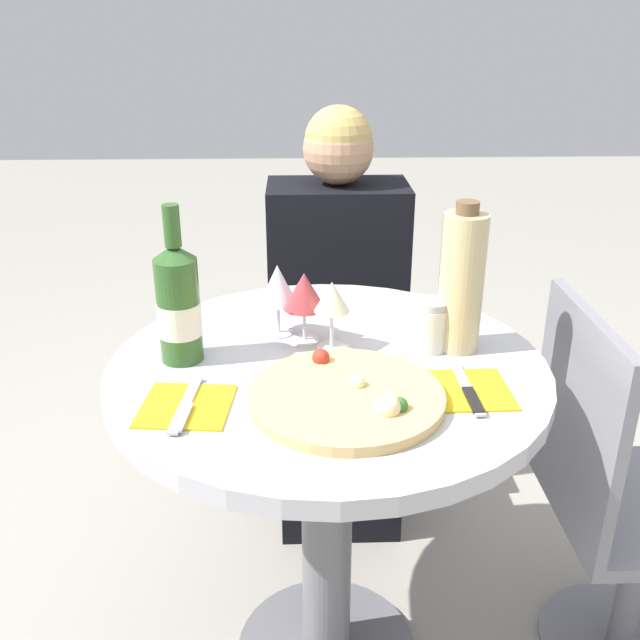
# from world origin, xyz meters

# --- Properties ---
(dining_table) EXTENTS (0.84, 0.84, 0.76)m
(dining_table) POSITION_xyz_m (0.00, 0.00, 0.59)
(dining_table) COLOR slate
(dining_table) RESTS_ON ground_plane
(chair_behind_diner) EXTENTS (0.41, 0.41, 0.85)m
(chair_behind_diner) POSITION_xyz_m (0.06, 0.79, 0.41)
(chair_behind_diner) COLOR slate
(chair_behind_diner) RESTS_ON ground_plane
(seated_diner) EXTENTS (0.39, 0.48, 1.15)m
(seated_diner) POSITION_xyz_m (0.06, 0.65, 0.51)
(seated_diner) COLOR black
(seated_diner) RESTS_ON ground_plane
(chair_empty_side) EXTENTS (0.41, 0.41, 0.85)m
(chair_empty_side) POSITION_xyz_m (0.63, -0.00, 0.41)
(chair_empty_side) COLOR slate
(chair_empty_side) RESTS_ON ground_plane
(pizza_large) EXTENTS (0.34, 0.34, 0.05)m
(pizza_large) POSITION_xyz_m (0.03, -0.15, 0.77)
(pizza_large) COLOR #DBB26B
(pizza_large) RESTS_ON dining_table
(wine_bottle) EXTENTS (0.08, 0.08, 0.30)m
(wine_bottle) POSITION_xyz_m (-0.28, 0.02, 0.88)
(wine_bottle) COLOR #2D5623
(wine_bottle) RESTS_ON dining_table
(tall_carafe) EXTENTS (0.09, 0.09, 0.30)m
(tall_carafe) POSITION_xyz_m (0.26, 0.06, 0.90)
(tall_carafe) COLOR tan
(tall_carafe) RESTS_ON dining_table
(sugar_shaker) EXTENTS (0.07, 0.07, 0.10)m
(sugar_shaker) POSITION_xyz_m (0.20, 0.05, 0.81)
(sugar_shaker) COLOR silver
(sugar_shaker) RESTS_ON dining_table
(wine_glass_center) EXTENTS (0.08, 0.08, 0.15)m
(wine_glass_center) POSITION_xyz_m (-0.04, 0.10, 0.87)
(wine_glass_center) COLOR silver
(wine_glass_center) RESTS_ON dining_table
(wine_glass_back_left) EXTENTS (0.08, 0.08, 0.15)m
(wine_glass_back_left) POSITION_xyz_m (-0.10, 0.14, 0.87)
(wine_glass_back_left) COLOR silver
(wine_glass_back_left) RESTS_ON dining_table
(wine_glass_front_right) EXTENTS (0.07, 0.07, 0.14)m
(wine_glass_front_right) POSITION_xyz_m (0.01, 0.06, 0.87)
(wine_glass_front_right) COLOR silver
(wine_glass_front_right) RESTS_ON dining_table
(place_setting_left) EXTENTS (0.16, 0.19, 0.01)m
(place_setting_left) POSITION_xyz_m (-0.25, -0.16, 0.77)
(place_setting_left) COLOR gold
(place_setting_left) RESTS_ON dining_table
(place_setting_right) EXTENTS (0.15, 0.19, 0.01)m
(place_setting_right) POSITION_xyz_m (0.24, -0.12, 0.77)
(place_setting_right) COLOR gold
(place_setting_right) RESTS_ON dining_table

